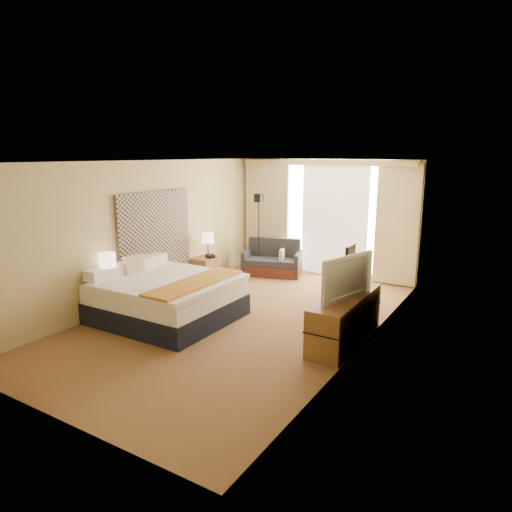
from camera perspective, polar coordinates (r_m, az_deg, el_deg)
The scene contains 21 objects.
floor at distance 7.77m, azimuth -1.88°, elevation -7.80°, with size 4.20×7.00×0.02m, color #532217.
ceiling at distance 7.28m, azimuth -2.03°, elevation 11.75°, with size 4.20×7.00×0.02m, color silver.
wall_back at distance 10.48m, azimuth 8.64°, elevation 4.77°, with size 4.20×0.02×2.60m, color #CCB77C.
wall_front at distance 4.96m, azimuth -24.79°, elevation -5.12°, with size 4.20×0.02×2.60m, color #CCB77C.
wall_left at distance 8.72m, azimuth -13.58°, elevation 2.98°, with size 0.02×7.00×2.60m, color #CCB77C.
wall_right at distance 6.52m, azimuth 13.67°, elevation -0.23°, with size 0.02×7.00×2.60m, color #CCB77C.
headboard at distance 8.84m, azimuth -12.48°, elevation 3.03°, with size 0.06×1.85×1.50m, color black.
nightstand_left at distance 8.10m, azimuth -17.28°, elevation -5.45°, with size 0.45×0.52×0.55m, color brown.
nightstand_right at distance 9.85m, azimuth -6.39°, elevation -1.75°, with size 0.45×0.52×0.55m, color brown.
media_dresser at distance 6.87m, azimuth 11.09°, elevation -7.71°, with size 0.50×1.80×0.70m, color brown.
window at distance 10.35m, azimuth 9.86°, elevation 4.74°, with size 2.30×0.02×2.30m, color white.
curtains at distance 10.36m, azimuth 8.40°, elevation 5.29°, with size 4.12×0.19×2.56m.
bed at distance 7.78m, azimuth -11.13°, elevation -5.10°, with size 2.09×1.91×1.02m.
loveseat at distance 10.45m, azimuth 2.08°, elevation -0.88°, with size 1.45×1.06×0.81m.
floor_lamp at distance 10.52m, azimuth 0.36°, elevation 4.88°, with size 0.23×0.23×1.82m.
desk_chair at distance 8.38m, azimuth 10.67°, elevation -2.82°, with size 0.56×0.56×1.14m.
lamp_left at distance 7.91m, azimuth -18.09°, elevation -0.56°, with size 0.27×0.27×0.57m.
lamp_right at distance 9.71m, azimuth -6.05°, elevation 2.18°, with size 0.25×0.25×0.53m.
tissue_box at distance 7.95m, azimuth -17.96°, elevation -3.33°, with size 0.13×0.13×0.12m, color #84A4CD.
telephone at distance 9.75m, azimuth -5.75°, elevation -0.01°, with size 0.19×0.15×0.07m, color black.
television at distance 6.59m, azimuth 10.60°, elevation -2.48°, with size 1.10×0.14×0.64m, color black.
Camera 1 is at (4.00, -6.08, 2.72)m, focal length 32.00 mm.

